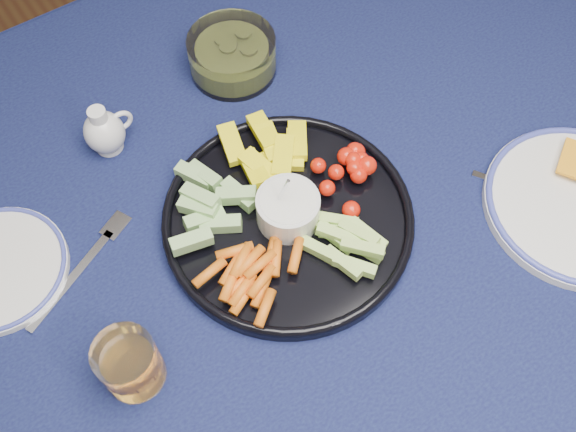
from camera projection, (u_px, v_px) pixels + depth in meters
dining_table at (222, 278)px, 0.91m from camera, size 1.67×1.07×0.75m
crudite_platter at (286, 216)px, 0.84m from camera, size 0.33×0.33×0.11m
creamer_pitcher at (105, 132)px, 0.89m from camera, size 0.07×0.06×0.08m
pickle_bowl at (233, 56)px, 0.97m from camera, size 0.13×0.13×0.06m
juice_tumbler at (131, 365)px, 0.72m from camera, size 0.07×0.07×0.08m
fork_left at (88, 260)px, 0.83m from camera, size 0.18×0.10×0.00m
fork_right at (539, 197)px, 0.87m from camera, size 0.10×0.14×0.00m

